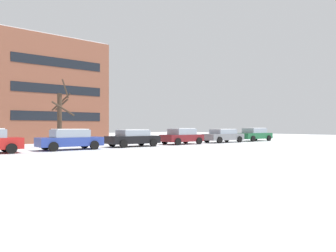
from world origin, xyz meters
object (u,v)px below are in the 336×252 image
(parked_car_blue, at_px, (70,139))
(parked_car_maroon, at_px, (182,136))
(parked_car_gray, at_px, (223,135))
(parked_car_black, at_px, (133,138))
(parked_car_green, at_px, (254,134))

(parked_car_blue, xyz_separation_m, parked_car_maroon, (10.84, 0.16, 0.00))
(parked_car_gray, bearing_deg, parked_car_blue, 179.34)
(parked_car_blue, bearing_deg, parked_car_black, 1.69)
(parked_car_maroon, relative_size, parked_car_green, 0.89)
(parked_car_blue, height_order, parked_car_black, parked_car_blue)
(parked_car_blue, relative_size, parked_car_gray, 0.98)
(parked_car_black, xyz_separation_m, parked_car_green, (16.26, -0.30, 0.04))
(parked_car_blue, height_order, parked_car_maroon, parked_car_maroon)
(parked_car_maroon, bearing_deg, parked_car_black, 179.98)
(parked_car_maroon, height_order, parked_car_green, parked_car_green)
(parked_car_maroon, bearing_deg, parked_car_gray, -3.64)
(parked_car_black, bearing_deg, parked_car_green, -1.04)
(parked_car_green, bearing_deg, parked_car_maroon, 178.45)
(parked_car_gray, bearing_deg, parked_car_maroon, 176.36)
(parked_car_blue, height_order, parked_car_green, parked_car_green)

